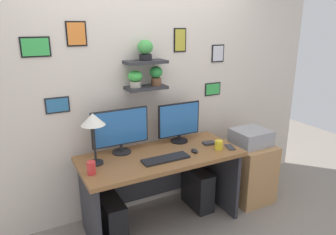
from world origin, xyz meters
The scene contains 16 objects.
ground_plane centered at (0.00, 0.00, 0.00)m, with size 8.00×8.00×0.00m, color gray.
back_wall_assembly centered at (0.00, 0.44, 1.36)m, with size 4.40×0.24×2.70m.
desk centered at (0.00, 0.05, 0.54)m, with size 1.53×0.68×0.75m.
monitor_left centered at (-0.32, 0.22, 0.98)m, with size 0.55×0.18×0.43m.
monitor_right centered at (0.32, 0.22, 0.96)m, with size 0.47×0.18×0.41m.
keyboard centered at (-0.02, -0.13, 0.76)m, with size 0.44×0.14×0.02m, color black.
computer_mouse centered at (0.31, -0.11, 0.77)m, with size 0.06×0.09×0.03m, color black.
desk_lamp centered at (-0.60, 0.08, 1.13)m, with size 0.21×0.21×0.46m.
cell_phone centered at (0.68, -0.18, 0.76)m, with size 0.07×0.14×0.01m, color #2D2D33.
coffee_mug centered at (0.55, -0.15, 0.80)m, with size 0.08×0.08×0.09m, color yellow.
scissors_tray centered at (0.55, 0.00, 0.76)m, with size 0.12×0.08×0.02m, color #2D2D33.
water_cup centered at (-0.68, -0.10, 0.81)m, with size 0.07×0.07×0.11m, color red.
drawer_cabinet centered at (1.09, -0.03, 0.33)m, with size 0.44×0.50×0.66m, color tan.
printer centered at (1.09, -0.03, 0.74)m, with size 0.38×0.34×0.17m, color #9E9EA3.
computer_tower_left centered at (-0.50, 0.02, 0.20)m, with size 0.18×0.40×0.39m, color black.
computer_tower_right centered at (0.48, 0.09, 0.21)m, with size 0.18×0.40×0.43m, color black.
Camera 1 is at (-1.21, -2.44, 1.94)m, focal length 33.39 mm.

